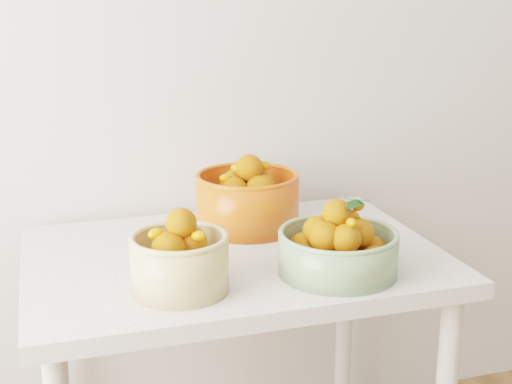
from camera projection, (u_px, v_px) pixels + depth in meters
table at (234, 288)px, 1.77m from camera, size 1.00×0.70×0.75m
bowl_cream at (180, 260)px, 1.51m from camera, size 0.26×0.26×0.18m
bowl_green at (338, 248)px, 1.60m from camera, size 0.30×0.30×0.17m
bowl_orange at (248, 199)px, 1.91m from camera, size 0.34×0.34×0.20m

